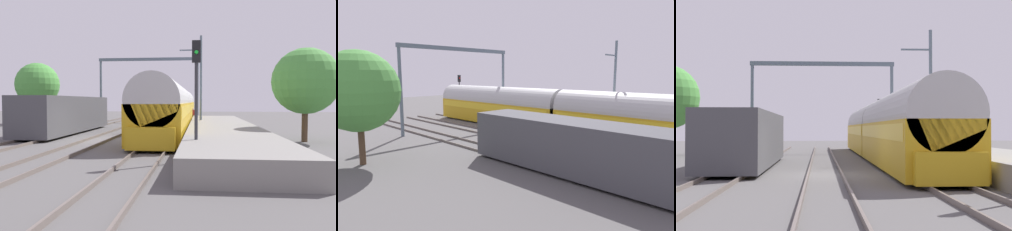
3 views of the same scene
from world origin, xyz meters
The scene contains 14 objects.
ground centered at (0.00, 0.00, 0.00)m, with size 120.00×120.00×0.00m, color #575454.
track_far_west centered at (-4.05, 0.00, 0.08)m, with size 1.52×60.00×0.16m.
track_west centered at (0.00, 0.00, 0.08)m, with size 1.52×60.00×0.16m.
track_east centered at (4.05, 0.00, 0.08)m, with size 1.52×60.00×0.16m.
platform centered at (7.87, 2.00, 0.45)m, with size 4.40×28.00×0.90m.
passenger_train centered at (4.05, 10.91, 1.97)m, with size 2.93×32.85×3.82m.
freight_car centered at (-4.05, 4.39, 1.47)m, with size 2.80×13.00×2.70m.
person_crossing centered at (5.53, 18.23, 1.03)m, with size 0.47×0.42×1.73m.
railway_signal_near centered at (6.25, -7.31, 3.20)m, with size 0.36×0.30×4.99m.
railway_signal_far centered at (5.97, 28.32, 3.29)m, with size 0.36×0.30×5.15m.
catenary_gantry centered at (0.00, 20.18, 5.63)m, with size 12.50×0.28×7.86m.
catenary_pole_east_mid centered at (6.40, 7.36, 4.15)m, with size 1.90×0.20×8.00m.
tree_west_background centered at (-11.41, 14.30, 4.33)m, with size 4.71×4.71×6.70m.
tree_east_background centered at (12.80, 0.07, 3.72)m, with size 4.04×4.04×5.75m.
Camera 1 is at (6.42, -21.30, 2.49)m, focal length 36.09 mm.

